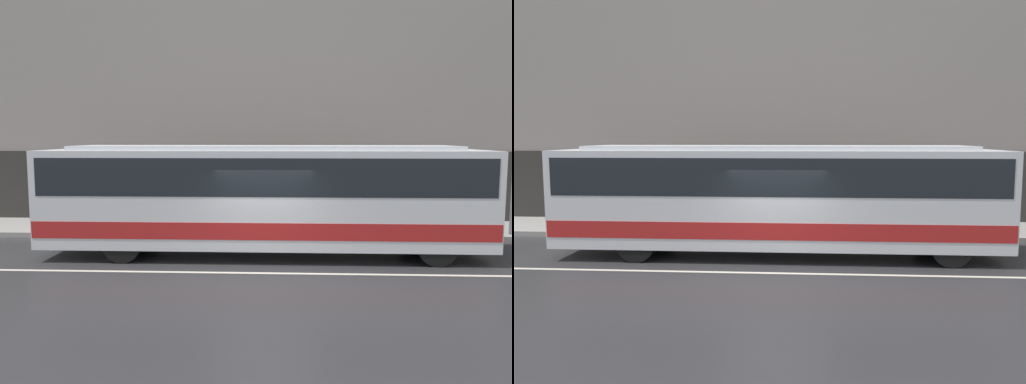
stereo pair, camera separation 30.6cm
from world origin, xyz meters
The scene contains 6 objects.
ground_plane centered at (0.00, 0.00, 0.00)m, with size 60.00×60.00×0.00m, color #2D2D30.
sidewalk centered at (0.00, 5.55, 0.09)m, with size 60.00×3.09×0.17m.
building_facade centered at (0.00, 7.23, 6.09)m, with size 60.00×0.35×12.60m.
lane_stripe centered at (0.00, 0.00, 0.00)m, with size 54.00×0.14×0.01m.
transit_bus centered at (-0.03, 1.97, 1.75)m, with size 12.28×2.52×3.10m.
pedestrian_waiting centered at (-2.91, 5.99, 0.93)m, with size 0.36×0.36×1.63m.
Camera 1 is at (0.38, -11.97, 3.33)m, focal length 35.00 mm.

